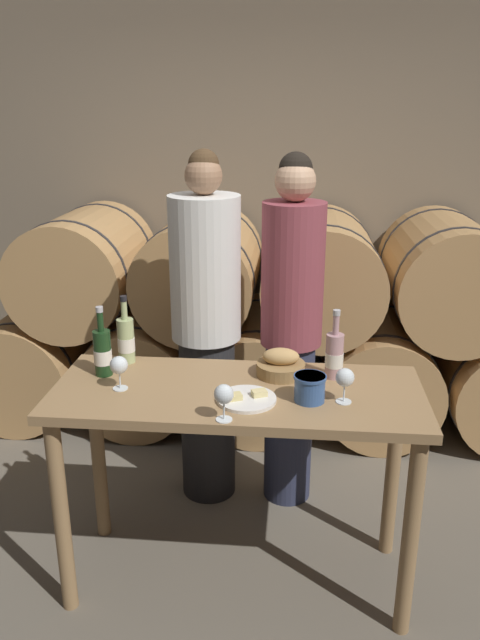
% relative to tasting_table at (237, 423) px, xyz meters
% --- Properties ---
extents(ground_plane, '(10.00, 10.00, 0.00)m').
position_rel_tasting_table_xyz_m(ground_plane, '(0.00, 0.00, -0.76)').
color(ground_plane, '#665E51').
extents(stone_wall_back, '(10.00, 0.12, 3.20)m').
position_rel_tasting_table_xyz_m(stone_wall_back, '(0.00, 2.14, 0.84)').
color(stone_wall_back, '#7F705B').
rests_on(stone_wall_back, ground_plane).
extents(barrel_stack, '(3.72, 0.98, 1.36)m').
position_rel_tasting_table_xyz_m(barrel_stack, '(-0.00, 1.54, -0.12)').
color(barrel_stack, tan).
rests_on(barrel_stack, ground_plane).
extents(tasting_table, '(1.47, 0.59, 0.91)m').
position_rel_tasting_table_xyz_m(tasting_table, '(0.00, 0.00, 0.00)').
color(tasting_table, '#99754C').
rests_on(tasting_table, ground_plane).
extents(person_left, '(0.34, 0.34, 1.79)m').
position_rel_tasting_table_xyz_m(person_left, '(-0.22, 0.65, 0.15)').
color(person_left, '#232326').
rests_on(person_left, ground_plane).
extents(person_right, '(0.30, 0.30, 1.78)m').
position_rel_tasting_table_xyz_m(person_right, '(0.20, 0.65, 0.16)').
color(person_right, '#2D334C').
rests_on(person_right, ground_plane).
extents(wine_bottle_red, '(0.07, 0.07, 0.30)m').
position_rel_tasting_table_xyz_m(wine_bottle_red, '(-0.57, 0.09, 0.25)').
color(wine_bottle_red, '#193819').
rests_on(wine_bottle_red, tasting_table).
extents(wine_bottle_white, '(0.07, 0.07, 0.30)m').
position_rel_tasting_table_xyz_m(wine_bottle_white, '(-0.51, 0.23, 0.25)').
color(wine_bottle_white, '#ADBC7F').
rests_on(wine_bottle_white, tasting_table).
extents(wine_bottle_rose, '(0.07, 0.07, 0.29)m').
position_rel_tasting_table_xyz_m(wine_bottle_rose, '(0.39, 0.15, 0.25)').
color(wine_bottle_rose, '#BC8E93').
rests_on(wine_bottle_rose, tasting_table).
extents(blue_crock, '(0.12, 0.12, 0.10)m').
position_rel_tasting_table_xyz_m(blue_crock, '(0.28, -0.07, 0.21)').
color(blue_crock, '#335693').
rests_on(blue_crock, tasting_table).
extents(bread_basket, '(0.20, 0.20, 0.12)m').
position_rel_tasting_table_xyz_m(bread_basket, '(0.17, 0.16, 0.20)').
color(bread_basket, olive).
rests_on(bread_basket, tasting_table).
extents(cheese_plate, '(0.23, 0.23, 0.04)m').
position_rel_tasting_table_xyz_m(cheese_plate, '(0.05, -0.10, 0.16)').
color(cheese_plate, white).
rests_on(cheese_plate, tasting_table).
extents(wine_glass_far_left, '(0.07, 0.07, 0.14)m').
position_rel_tasting_table_xyz_m(wine_glass_far_left, '(-0.46, -0.04, 0.25)').
color(wine_glass_far_left, white).
rests_on(wine_glass_far_left, tasting_table).
extents(wine_glass_left, '(0.07, 0.07, 0.14)m').
position_rel_tasting_table_xyz_m(wine_glass_left, '(-0.02, -0.26, 0.25)').
color(wine_glass_left, white).
rests_on(wine_glass_left, tasting_table).
extents(wine_glass_center, '(0.07, 0.07, 0.14)m').
position_rel_tasting_table_xyz_m(wine_glass_center, '(0.41, -0.07, 0.25)').
color(wine_glass_center, white).
rests_on(wine_glass_center, tasting_table).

